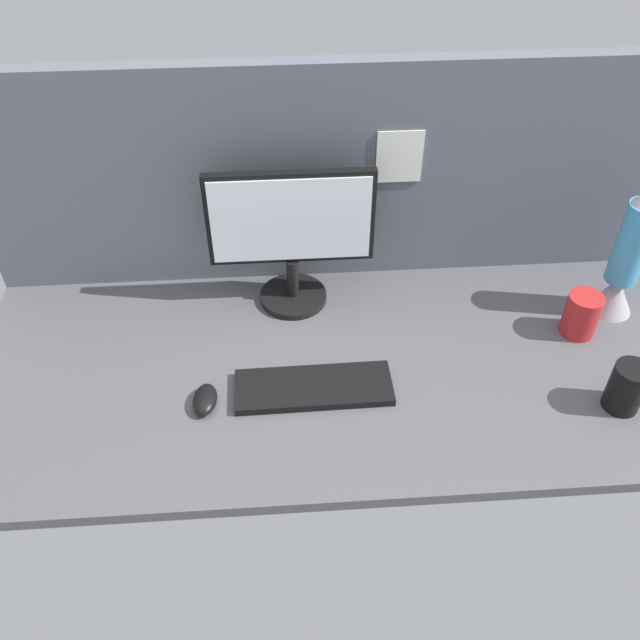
{
  "coord_description": "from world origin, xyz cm",
  "views": [
    {
      "loc": [
        -13.32,
        -118.17,
        121.94
      ],
      "look_at": [
        -4.23,
        0.0,
        14.0
      ],
      "focal_mm": 38.64,
      "sensor_mm": 36.0,
      "label": 1
    }
  ],
  "objects_px": {
    "mug_red_plastic": "(581,315)",
    "keyboard": "(314,388)",
    "monitor": "(291,233)",
    "lava_lamp": "(626,263)",
    "mouse": "(205,400)",
    "mug_black_travel": "(627,387)"
  },
  "relations": [
    {
      "from": "monitor",
      "to": "lava_lamp",
      "type": "bearing_deg",
      "value": -7.2
    },
    {
      "from": "keyboard",
      "to": "mug_red_plastic",
      "type": "bearing_deg",
      "value": 11.94
    },
    {
      "from": "monitor",
      "to": "lava_lamp",
      "type": "distance_m",
      "value": 0.85
    },
    {
      "from": "keyboard",
      "to": "mug_black_travel",
      "type": "height_order",
      "value": "mug_black_travel"
    },
    {
      "from": "monitor",
      "to": "mug_black_travel",
      "type": "distance_m",
      "value": 0.87
    },
    {
      "from": "mug_black_travel",
      "to": "lava_lamp",
      "type": "height_order",
      "value": "lava_lamp"
    },
    {
      "from": "mug_red_plastic",
      "to": "lava_lamp",
      "type": "xyz_separation_m",
      "value": [
        0.12,
        0.08,
        0.1
      ]
    },
    {
      "from": "mug_black_travel",
      "to": "lava_lamp",
      "type": "relative_size",
      "value": 0.33
    },
    {
      "from": "keyboard",
      "to": "mug_black_travel",
      "type": "relative_size",
      "value": 3.02
    },
    {
      "from": "keyboard",
      "to": "lava_lamp",
      "type": "height_order",
      "value": "lava_lamp"
    },
    {
      "from": "monitor",
      "to": "mug_red_plastic",
      "type": "xyz_separation_m",
      "value": [
        0.72,
        -0.19,
        -0.16
      ]
    },
    {
      "from": "monitor",
      "to": "mouse",
      "type": "relative_size",
      "value": 4.39
    },
    {
      "from": "mug_red_plastic",
      "to": "keyboard",
      "type": "bearing_deg",
      "value": -167.26
    },
    {
      "from": "monitor",
      "to": "keyboard",
      "type": "height_order",
      "value": "monitor"
    },
    {
      "from": "mouse",
      "to": "mug_red_plastic",
      "type": "bearing_deg",
      "value": 15.19
    },
    {
      "from": "mug_black_travel",
      "to": "mug_red_plastic",
      "type": "xyz_separation_m",
      "value": [
        -0.01,
        0.25,
        -0.0
      ]
    },
    {
      "from": "mug_red_plastic",
      "to": "lava_lamp",
      "type": "relative_size",
      "value": 0.32
    },
    {
      "from": "mouse",
      "to": "mug_black_travel",
      "type": "relative_size",
      "value": 0.78
    },
    {
      "from": "keyboard",
      "to": "lava_lamp",
      "type": "relative_size",
      "value": 1.01
    },
    {
      "from": "monitor",
      "to": "mug_red_plastic",
      "type": "distance_m",
      "value": 0.76
    },
    {
      "from": "mouse",
      "to": "mug_black_travel",
      "type": "height_order",
      "value": "mug_black_travel"
    },
    {
      "from": "keyboard",
      "to": "monitor",
      "type": "bearing_deg",
      "value": 94.88
    }
  ]
}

